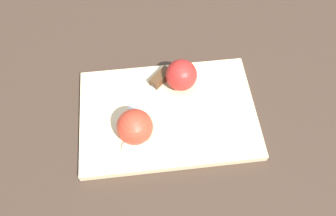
% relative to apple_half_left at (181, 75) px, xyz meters
% --- Properties ---
extents(ground_plane, '(4.00, 4.00, 0.00)m').
position_rel_apple_half_left_xyz_m(ground_plane, '(0.03, 0.08, -0.06)').
color(ground_plane, '#38281E').
extents(cutting_board, '(0.46, 0.34, 0.02)m').
position_rel_apple_half_left_xyz_m(cutting_board, '(0.03, 0.08, -0.05)').
color(cutting_board, '#D1B789').
rests_on(cutting_board, ground_plane).
extents(apple_half_left, '(0.08, 0.08, 0.08)m').
position_rel_apple_half_left_xyz_m(apple_half_left, '(0.00, 0.00, 0.00)').
color(apple_half_left, red).
rests_on(apple_half_left, cutting_board).
extents(apple_half_right, '(0.08, 0.08, 0.08)m').
position_rel_apple_half_left_xyz_m(apple_half_right, '(0.10, 0.14, 0.00)').
color(apple_half_right, red).
rests_on(apple_half_right, cutting_board).
extents(knife, '(0.11, 0.13, 0.02)m').
position_rel_apple_half_left_xyz_m(knife, '(0.06, -0.00, -0.03)').
color(knife, silver).
rests_on(knife, cutting_board).
extents(apple_slice, '(0.06, 0.06, 0.01)m').
position_rel_apple_half_left_xyz_m(apple_slice, '(0.10, 0.18, -0.04)').
color(apple_slice, beige).
rests_on(apple_slice, cutting_board).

